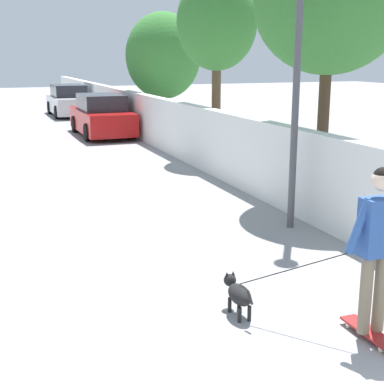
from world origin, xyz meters
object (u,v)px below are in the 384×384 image
(dog, at_px, (239,293))
(car_near, at_px, (102,117))
(tree_right_far, at_px, (217,23))
(tree_right_mid, at_px, (330,3))
(car_far, at_px, (69,101))
(tree_right_near, at_px, (163,56))
(lamp_post, at_px, (298,43))
(skateboard, at_px, (370,332))
(person_skateboarder, at_px, (377,238))

(dog, bearing_deg, car_near, -6.44)
(tree_right_far, distance_m, dog, 11.05)
(tree_right_mid, xyz_separation_m, car_far, (19.00, 2.14, -3.20))
(dog, bearing_deg, tree_right_far, -21.99)
(tree_right_mid, xyz_separation_m, car_near, (11.25, 2.14, -3.20))
(tree_right_near, relative_size, lamp_post, 0.99)
(tree_right_far, relative_size, dog, 3.93)
(skateboard, xyz_separation_m, car_near, (16.46, -0.68, 0.65))
(tree_right_near, height_order, car_near, tree_right_near)
(tree_right_near, distance_m, tree_right_mid, 11.55)
(skateboard, bearing_deg, tree_right_near, -10.89)
(car_far, bearing_deg, dog, 175.70)
(car_near, xyz_separation_m, car_far, (7.74, -0.00, 0.00))
(skateboard, xyz_separation_m, dog, (1.00, 1.06, 0.21))
(dog, bearing_deg, skateboard, -133.29)
(dog, distance_m, car_far, 23.27)
(skateboard, relative_size, person_skateboarder, 0.45)
(tree_right_near, height_order, skateboard, tree_right_near)
(lamp_post, bearing_deg, person_skateboarder, 161.23)
(dog, distance_m, car_near, 15.57)
(person_skateboarder, bearing_deg, skateboard, -56.31)
(tree_right_near, bearing_deg, car_near, 95.56)
(person_skateboarder, distance_m, dog, 1.69)
(tree_right_far, bearing_deg, skateboard, 165.06)
(lamp_post, xyz_separation_m, skateboard, (-3.77, 1.28, -3.07))
(tree_right_near, xyz_separation_m, car_far, (7.50, 2.53, -2.21))
(lamp_post, relative_size, person_skateboarder, 2.61)
(skateboard, bearing_deg, person_skateboarder, 123.69)
(tree_right_far, height_order, car_near, tree_right_far)
(lamp_post, bearing_deg, car_far, 1.68)
(dog, bearing_deg, tree_right_near, -15.24)
(person_skateboarder, bearing_deg, car_far, -1.61)
(tree_right_mid, relative_size, car_far, 1.22)
(skateboard, xyz_separation_m, person_skateboarder, (-0.00, 0.00, 1.06))
(tree_right_near, distance_m, car_far, 8.22)
(tree_right_far, bearing_deg, lamp_post, 167.21)
(person_skateboarder, relative_size, car_near, 0.42)
(dog, bearing_deg, lamp_post, -40.22)
(car_near, bearing_deg, tree_right_far, -159.30)
(tree_right_near, relative_size, car_near, 1.08)
(tree_right_mid, relative_size, lamp_post, 1.15)
(tree_right_mid, height_order, lamp_post, tree_right_mid)
(dog, bearing_deg, person_skateboarder, -133.29)
(lamp_post, xyz_separation_m, person_skateboarder, (-3.77, 1.28, -2.01))
(skateboard, bearing_deg, dog, 46.71)
(tree_right_far, relative_size, car_near, 1.23)
(tree_right_near, distance_m, lamp_post, 13.08)
(lamp_post, relative_size, car_far, 1.06)
(tree_right_near, height_order, dog, tree_right_near)
(person_skateboarder, bearing_deg, lamp_post, -18.77)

